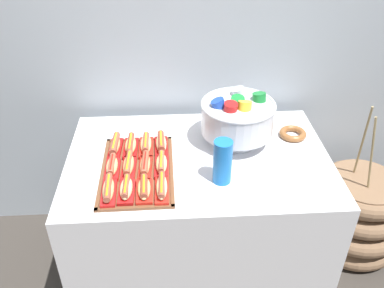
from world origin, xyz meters
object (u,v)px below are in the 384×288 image
at_px(hot_dog_5, 129,165).
at_px(donut, 293,134).
at_px(hot_dog_4, 112,167).
at_px(hot_dog_11, 161,144).
at_px(hot_dog_3, 162,188).
at_px(hot_dog_0, 108,190).
at_px(hot_dog_9, 131,146).
at_px(cup_stack, 223,162).
at_px(hot_dog_2, 144,189).
at_px(serving_tray, 137,171).
at_px(punch_bowl, 238,117).
at_px(floor_vase, 356,213).
at_px(hot_dog_7, 162,164).
at_px(hot_dog_8, 115,146).
at_px(hot_dog_1, 126,189).
at_px(hot_dog_6, 145,165).
at_px(buffet_table, 198,213).
at_px(hot_dog_10, 146,145).

distance_m(hot_dog_5, donut, 0.87).
distance_m(hot_dog_4, hot_dog_11, 0.28).
bearing_deg(hot_dog_11, hot_dog_3, -89.57).
relative_size(hot_dog_0, hot_dog_5, 1.00).
height_order(hot_dog_9, cup_stack, cup_stack).
bearing_deg(hot_dog_2, serving_tray, 103.24).
bearing_deg(punch_bowl, floor_vase, 0.89).
bearing_deg(hot_dog_9, hot_dog_3, -65.12).
height_order(hot_dog_7, hot_dog_8, hot_dog_8).
bearing_deg(hot_dog_4, serving_tray, 0.43).
bearing_deg(hot_dog_1, donut, 26.56).
distance_m(hot_dog_3, hot_dog_6, 0.18).
xyz_separation_m(hot_dog_1, donut, (0.83, 0.41, -0.02)).
relative_size(hot_dog_4, hot_dog_9, 0.92).
bearing_deg(buffet_table, hot_dog_11, 159.18).
bearing_deg(punch_bowl, cup_stack, -109.82).
bearing_deg(floor_vase, donut, 177.33).
distance_m(hot_dog_0, hot_dog_2, 0.15).
distance_m(hot_dog_3, donut, 0.80).
distance_m(hot_dog_4, donut, 0.94).
height_order(hot_dog_7, hot_dog_10, same).
height_order(hot_dog_5, hot_dog_10, hot_dog_5).
xyz_separation_m(hot_dog_3, cup_stack, (0.27, 0.07, 0.07)).
height_order(serving_tray, hot_dog_11, hot_dog_11).
xyz_separation_m(floor_vase, hot_dog_8, (-1.36, -0.06, 0.59)).
bearing_deg(cup_stack, hot_dog_2, -167.67).
xyz_separation_m(hot_dog_1, hot_dog_7, (0.15, 0.17, 0.00)).
relative_size(serving_tray, hot_dog_9, 3.11).
bearing_deg(cup_stack, hot_dog_11, 136.42).
distance_m(hot_dog_2, hot_dog_6, 0.17).
height_order(hot_dog_0, hot_dog_10, hot_dog_10).
distance_m(floor_vase, hot_dog_3, 1.34).
bearing_deg(hot_dog_0, hot_dog_1, 0.43).
bearing_deg(hot_dog_9, cup_stack, -31.31).
bearing_deg(cup_stack, floor_vase, 20.08).
bearing_deg(hot_dog_9, donut, 5.82).
relative_size(floor_vase, hot_dog_11, 5.45).
relative_size(hot_dog_0, hot_dog_1, 1.14).
xyz_separation_m(buffet_table, hot_dog_4, (-0.40, -0.10, 0.41)).
bearing_deg(hot_dog_8, hot_dog_1, -76.76).
height_order(hot_dog_4, punch_bowl, punch_bowl).
height_order(floor_vase, punch_bowl, punch_bowl).
height_order(hot_dog_7, donut, hot_dog_7).
height_order(hot_dog_4, cup_stack, cup_stack).
relative_size(hot_dog_7, hot_dog_10, 0.93).
xyz_separation_m(hot_dog_5, hot_dog_9, (-0.00, 0.16, -0.00)).
xyz_separation_m(buffet_table, hot_dog_6, (-0.25, -0.10, 0.41)).
xyz_separation_m(buffet_table, cup_stack, (0.09, -0.19, 0.48)).
bearing_deg(hot_dog_5, hot_dog_3, -47.29).
height_order(hot_dog_6, hot_dog_7, hot_dog_7).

